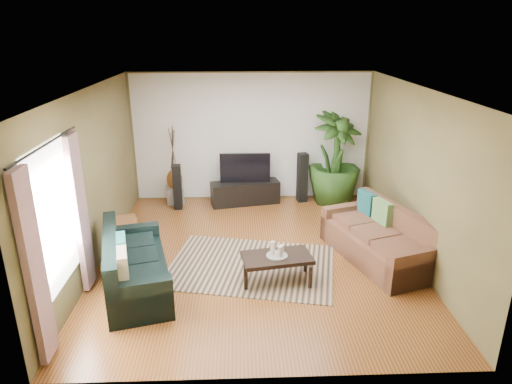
{
  "coord_description": "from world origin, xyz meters",
  "views": [
    {
      "loc": [
        -0.27,
        -6.66,
        3.54
      ],
      "look_at": [
        0.0,
        0.2,
        1.05
      ],
      "focal_mm": 32.0,
      "sensor_mm": 36.0,
      "label": 1
    }
  ],
  "objects_px": {
    "sofa_left": "(136,261)",
    "vase": "(175,179)",
    "tv_stand": "(245,193)",
    "sofa_right": "(377,235)",
    "side_table": "(124,233)",
    "television": "(245,168)",
    "pedestal": "(176,195)",
    "speaker_left": "(177,187)",
    "speaker_right": "(302,178)",
    "potted_plant": "(335,159)",
    "coffee_table": "(277,268)"
  },
  "relations": [
    {
      "from": "pedestal",
      "to": "side_table",
      "type": "distance_m",
      "value": 2.1
    },
    {
      "from": "pedestal",
      "to": "side_table",
      "type": "relative_size",
      "value": 0.75
    },
    {
      "from": "sofa_right",
      "to": "vase",
      "type": "distance_m",
      "value": 4.43
    },
    {
      "from": "television",
      "to": "side_table",
      "type": "relative_size",
      "value": 2.2
    },
    {
      "from": "coffee_table",
      "to": "side_table",
      "type": "height_order",
      "value": "side_table"
    },
    {
      "from": "sofa_left",
      "to": "pedestal",
      "type": "distance_m",
      "value": 3.39
    },
    {
      "from": "speaker_left",
      "to": "pedestal",
      "type": "relative_size",
      "value": 2.62
    },
    {
      "from": "tv_stand",
      "to": "potted_plant",
      "type": "distance_m",
      "value": 2.01
    },
    {
      "from": "television",
      "to": "vase",
      "type": "relative_size",
      "value": 2.29
    },
    {
      "from": "side_table",
      "to": "sofa_right",
      "type": "bearing_deg",
      "value": -8.97
    },
    {
      "from": "tv_stand",
      "to": "sofa_left",
      "type": "bearing_deg",
      "value": -127.63
    },
    {
      "from": "sofa_left",
      "to": "pedestal",
      "type": "xyz_separation_m",
      "value": [
        0.12,
        3.38,
        -0.25
      ]
    },
    {
      "from": "tv_stand",
      "to": "speaker_left",
      "type": "xyz_separation_m",
      "value": [
        -1.39,
        -0.24,
        0.23
      ]
    },
    {
      "from": "tv_stand",
      "to": "vase",
      "type": "height_order",
      "value": "vase"
    },
    {
      "from": "sofa_left",
      "to": "tv_stand",
      "type": "height_order",
      "value": "sofa_left"
    },
    {
      "from": "speaker_left",
      "to": "vase",
      "type": "xyz_separation_m",
      "value": [
        -0.1,
        0.34,
        0.05
      ]
    },
    {
      "from": "television",
      "to": "potted_plant",
      "type": "distance_m",
      "value": 1.88
    },
    {
      "from": "tv_stand",
      "to": "vase",
      "type": "bearing_deg",
      "value": 164.57
    },
    {
      "from": "coffee_table",
      "to": "vase",
      "type": "xyz_separation_m",
      "value": [
        -1.89,
        3.27,
        0.31
      ]
    },
    {
      "from": "coffee_table",
      "to": "pedestal",
      "type": "relative_size",
      "value": 2.81
    },
    {
      "from": "coffee_table",
      "to": "television",
      "type": "xyz_separation_m",
      "value": [
        -0.41,
        3.19,
        0.58
      ]
    },
    {
      "from": "pedestal",
      "to": "side_table",
      "type": "xyz_separation_m",
      "value": [
        -0.62,
        -2.0,
        0.06
      ]
    },
    {
      "from": "television",
      "to": "side_table",
      "type": "height_order",
      "value": "television"
    },
    {
      "from": "television",
      "to": "sofa_left",
      "type": "bearing_deg",
      "value": -115.83
    },
    {
      "from": "tv_stand",
      "to": "side_table",
      "type": "distance_m",
      "value": 2.84
    },
    {
      "from": "sofa_left",
      "to": "side_table",
      "type": "xyz_separation_m",
      "value": [
        -0.51,
        1.38,
        -0.19
      ]
    },
    {
      "from": "speaker_left",
      "to": "television",
      "type": "bearing_deg",
      "value": 8.03
    },
    {
      "from": "speaker_left",
      "to": "speaker_right",
      "type": "distance_m",
      "value": 2.63
    },
    {
      "from": "sofa_left",
      "to": "pedestal",
      "type": "bearing_deg",
      "value": -16.68
    },
    {
      "from": "vase",
      "to": "side_table",
      "type": "distance_m",
      "value": 2.12
    },
    {
      "from": "vase",
      "to": "sofa_left",
      "type": "bearing_deg",
      "value": -91.96
    },
    {
      "from": "sofa_right",
      "to": "pedestal",
      "type": "relative_size",
      "value": 5.7
    },
    {
      "from": "sofa_left",
      "to": "speaker_right",
      "type": "relative_size",
      "value": 1.81
    },
    {
      "from": "speaker_right",
      "to": "sofa_right",
      "type": "bearing_deg",
      "value": -84.97
    },
    {
      "from": "speaker_left",
      "to": "speaker_right",
      "type": "relative_size",
      "value": 0.88
    },
    {
      "from": "coffee_table",
      "to": "speaker_right",
      "type": "xyz_separation_m",
      "value": [
        0.81,
        3.27,
        0.32
      ]
    },
    {
      "from": "coffee_table",
      "to": "tv_stand",
      "type": "xyz_separation_m",
      "value": [
        -0.41,
        3.17,
        0.03
      ]
    },
    {
      "from": "speaker_left",
      "to": "side_table",
      "type": "bearing_deg",
      "value": -115.97
    },
    {
      "from": "sofa_right",
      "to": "tv_stand",
      "type": "xyz_separation_m",
      "value": [
        -2.06,
        2.56,
        -0.19
      ]
    },
    {
      "from": "television",
      "to": "pedestal",
      "type": "height_order",
      "value": "television"
    },
    {
      "from": "tv_stand",
      "to": "speaker_right",
      "type": "xyz_separation_m",
      "value": [
        1.22,
        0.1,
        0.29
      ]
    },
    {
      "from": "tv_stand",
      "to": "television",
      "type": "xyz_separation_m",
      "value": [
        0.0,
        0.02,
        0.55
      ]
    },
    {
      "from": "sofa_right",
      "to": "side_table",
      "type": "bearing_deg",
      "value": -117.87
    },
    {
      "from": "side_table",
      "to": "sofa_left",
      "type": "bearing_deg",
      "value": -69.77
    },
    {
      "from": "television",
      "to": "speaker_left",
      "type": "distance_m",
      "value": 1.45
    },
    {
      "from": "sofa_left",
      "to": "vase",
      "type": "distance_m",
      "value": 3.39
    },
    {
      "from": "potted_plant",
      "to": "pedestal",
      "type": "height_order",
      "value": "potted_plant"
    },
    {
      "from": "sofa_left",
      "to": "coffee_table",
      "type": "xyz_separation_m",
      "value": [
        2.01,
        0.12,
        -0.22
      ]
    },
    {
      "from": "speaker_left",
      "to": "potted_plant",
      "type": "relative_size",
      "value": 0.49
    },
    {
      "from": "sofa_right",
      "to": "potted_plant",
      "type": "height_order",
      "value": "potted_plant"
    }
  ]
}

